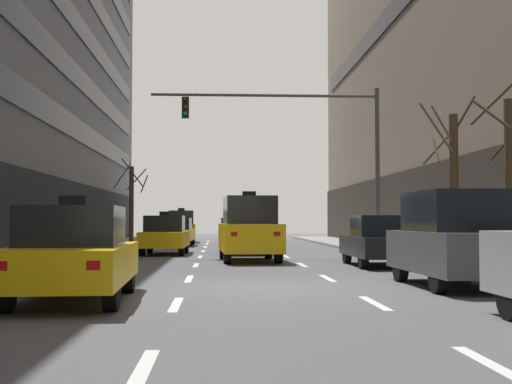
{
  "coord_description": "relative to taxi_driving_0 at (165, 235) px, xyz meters",
  "views": [
    {
      "loc": [
        -0.97,
        -14.42,
        1.4
      ],
      "look_at": [
        0.45,
        11.21,
        2.5
      ],
      "focal_mm": 47.42,
      "sensor_mm": 36.0,
      "label": 1
    }
  ],
  "objects": [
    {
      "name": "lane_stripe_l2_s7",
      "position": [
        4.9,
        2.87,
        -0.79
      ],
      "size": [
        0.16,
        2.0,
        0.01
      ],
      "primitive_type": "cube",
      "color": "silver",
      "rests_on": "ground"
    },
    {
      "name": "lane_stripe_l2_s5",
      "position": [
        4.9,
        -7.13,
        -0.79
      ],
      "size": [
        0.16,
        2.0,
        0.01
      ],
      "primitive_type": "cube",
      "color": "silver",
      "rests_on": "ground"
    },
    {
      "name": "lane_stripe_l1_s5",
      "position": [
        1.53,
        -7.13,
        -0.79
      ],
      "size": [
        0.16,
        2.0,
        0.01
      ],
      "primitive_type": "cube",
      "color": "silver",
      "rests_on": "ground"
    },
    {
      "name": "lane_stripe_l2_s6",
      "position": [
        4.9,
        -2.13,
        -0.79
      ],
      "size": [
        0.16,
        2.0,
        0.01
      ],
      "primitive_type": "cube",
      "color": "silver",
      "rests_on": "ground"
    },
    {
      "name": "car_parked_1",
      "position": [
        7.21,
        -14.42,
        0.21
      ],
      "size": [
        1.81,
        4.22,
        2.03
      ],
      "color": "black",
      "rests_on": "ground"
    },
    {
      "name": "lane_stripe_l1_s9",
      "position": [
        1.53,
        12.87,
        -0.79
      ],
      "size": [
        0.16,
        2.0,
        0.01
      ],
      "primitive_type": "cube",
      "color": "silver",
      "rests_on": "ground"
    },
    {
      "name": "lane_stripe_l1_s4",
      "position": [
        1.53,
        -12.13,
        -0.79
      ],
      "size": [
        0.16,
        2.0,
        0.01
      ],
      "primitive_type": "cube",
      "color": "silver",
      "rests_on": "ground"
    },
    {
      "name": "lane_stripe_l1_s2",
      "position": [
        1.53,
        -22.13,
        -0.79
      ],
      "size": [
        0.16,
        2.0,
        0.01
      ],
      "primitive_type": "cube",
      "color": "silver",
      "rests_on": "ground"
    },
    {
      "name": "traffic_signal_0",
      "position": [
        5.91,
        -1.63,
        4.03
      ],
      "size": [
        9.21,
        0.35,
        6.66
      ],
      "color": "#4C4C51",
      "rests_on": "sidewalk_right"
    },
    {
      "name": "lane_stripe_l1_s10",
      "position": [
        1.53,
        17.87,
        -0.79
      ],
      "size": [
        0.16,
        2.0,
        0.01
      ],
      "primitive_type": "cube",
      "color": "silver",
      "rests_on": "ground"
    },
    {
      "name": "lane_stripe_l2_s4",
      "position": [
        4.9,
        -12.13,
        -0.79
      ],
      "size": [
        0.16,
        2.0,
        0.01
      ],
      "primitive_type": "cube",
      "color": "silver",
      "rests_on": "ground"
    },
    {
      "name": "taxi_driving_4",
      "position": [
        -0.07,
        9.3,
        -0.03
      ],
      "size": [
        1.92,
        4.24,
        1.74
      ],
      "color": "black",
      "rests_on": "ground"
    },
    {
      "name": "ground_plane",
      "position": [
        3.22,
        -14.13,
        -0.8
      ],
      "size": [
        120.0,
        120.0,
        0.0
      ],
      "primitive_type": "plane",
      "color": "#515156"
    },
    {
      "name": "street_tree_3",
      "position": [
        -2.99,
        12.4,
        1.77
      ],
      "size": [
        2.09,
        1.83,
        4.98
      ],
      "color": "#4C3823",
      "rests_on": "sidewalk_left"
    },
    {
      "name": "taxi_driving_0",
      "position": [
        0.0,
        0.0,
        0.0
      ],
      "size": [
        1.89,
        4.35,
        1.79
      ],
      "color": "black",
      "rests_on": "ground"
    },
    {
      "name": "lane_stripe_l2_s10",
      "position": [
        4.9,
        17.87,
        -0.79
      ],
      "size": [
        0.16,
        2.0,
        0.01
      ],
      "primitive_type": "cube",
      "color": "silver",
      "rests_on": "ground"
    },
    {
      "name": "car_parked_2",
      "position": [
        7.21,
        -7.83,
        -0.03
      ],
      "size": [
        1.77,
        4.19,
        1.57
      ],
      "color": "black",
      "rests_on": "ground"
    },
    {
      "name": "street_tree_1",
      "position": [
        9.43,
        -12.29,
        1.6
      ],
      "size": [
        1.77,
        1.77,
        5.13
      ],
      "color": "#4C3823",
      "rests_on": "sidewalk_right"
    },
    {
      "name": "taxi_driving_6",
      "position": [
        -0.19,
        15.69,
        0.23
      ],
      "size": [
        1.98,
        4.34,
        2.24
      ],
      "color": "black",
      "rests_on": "ground"
    },
    {
      "name": "car_driving_2",
      "position": [
        3.22,
        0.35,
        0.22
      ],
      "size": [
        1.8,
        4.24,
        2.05
      ],
      "color": "black",
      "rests_on": "ground"
    },
    {
      "name": "taxi_driving_1",
      "position": [
        3.15,
        11.77,
        -0.01
      ],
      "size": [
        1.87,
        4.27,
        1.76
      ],
      "color": "black",
      "rests_on": "ground"
    },
    {
      "name": "lane_stripe_l2_s2",
      "position": [
        4.9,
        -22.13,
        -0.79
      ],
      "size": [
        0.16,
        2.0,
        0.01
      ],
      "primitive_type": "cube",
      "color": "silver",
      "rests_on": "ground"
    },
    {
      "name": "lane_stripe_l1_s8",
      "position": [
        1.53,
        7.87,
        -0.79
      ],
      "size": [
        0.16,
        2.0,
        0.01
      ],
      "primitive_type": "cube",
      "color": "silver",
      "rests_on": "ground"
    },
    {
      "name": "lane_stripe_l1_s6",
      "position": [
        1.53,
        -2.13,
        -0.79
      ],
      "size": [
        0.16,
        2.0,
        0.01
      ],
      "primitive_type": "cube",
      "color": "silver",
      "rests_on": "ground"
    },
    {
      "name": "taxi_driving_3",
      "position": [
        -0.27,
        -16.64,
        0.02
      ],
      "size": [
        2.01,
        4.48,
        1.84
      ],
      "color": "black",
      "rests_on": "ground"
    },
    {
      "name": "street_tree_0",
      "position": [
        9.39,
        -8.33,
        1.78
      ],
      "size": [
        1.62,
        1.9,
        5.09
      ],
      "color": "#4C3823",
      "rests_on": "sidewalk_right"
    },
    {
      "name": "taxi_driving_5",
      "position": [
        3.31,
        -4.97,
        0.32
      ],
      "size": [
        2.14,
        4.71,
        2.43
      ],
      "color": "black",
      "rests_on": "ground"
    },
    {
      "name": "lane_stripe_l1_s7",
      "position": [
        1.53,
        2.87,
        -0.79
      ],
      "size": [
        0.16,
        2.0,
        0.01
      ],
      "primitive_type": "cube",
      "color": "silver",
      "rests_on": "ground"
    },
    {
      "name": "lane_stripe_l2_s8",
      "position": [
        4.9,
        7.87,
        -0.79
      ],
      "size": [
        0.16,
        2.0,
        0.01
      ],
      "primitive_type": "cube",
      "color": "silver",
      "rests_on": "ground"
    },
    {
      "name": "pedestrian_0",
      "position": [
        9.65,
        -4.38,
        0.22
      ],
      "size": [
        0.4,
        0.4,
        1.54
      ],
      "color": "brown",
      "rests_on": "sidewalk_right"
    },
    {
      "name": "lane_stripe_l1_s3",
      "position": [
        1.53,
        -17.13,
        -0.79
      ],
      "size": [
        0.16,
        2.0,
        0.01
      ],
      "primitive_type": "cube",
      "color": "silver",
      "rests_on": "ground"
    },
    {
      "name": "lane_stripe_l2_s9",
      "position": [
        4.9,
        12.87,
        -0.79
      ],
      "size": [
        0.16,
        2.0,
        0.01
      ],
      "primitive_type": "cube",
      "color": "silver",
      "rests_on": "ground"
    },
    {
      "name": "lane_stripe_l2_s3",
      "position": [
        4.9,
        -17.13,
        -0.79
      ],
      "size": [
        0.16,
        2.0,
        0.01
      ],
      "primitive_type": "cube",
      "color": "silver",
      "rests_on": "ground"
    }
  ]
}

